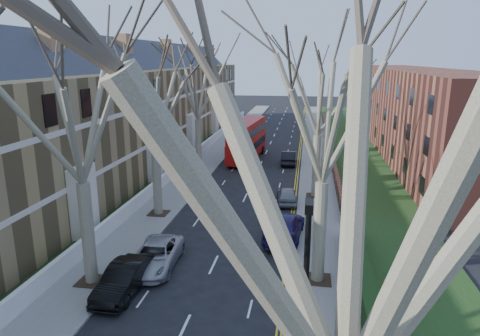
% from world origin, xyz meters
% --- Properties ---
extents(pavement_left, '(3.00, 102.00, 0.12)m').
position_xyz_m(pavement_left, '(-6.00, 39.00, 0.06)').
color(pavement_left, slate).
rests_on(pavement_left, ground).
extents(pavement_right, '(3.00, 102.00, 0.12)m').
position_xyz_m(pavement_right, '(6.00, 39.00, 0.06)').
color(pavement_right, slate).
rests_on(pavement_right, ground).
extents(terrace_left, '(9.70, 78.00, 13.60)m').
position_xyz_m(terrace_left, '(-13.65, 31.00, 5.53)').
color(terrace_left, '#9C834F').
rests_on(terrace_left, ground).
extents(flats_right, '(13.97, 54.00, 10.00)m').
position_xyz_m(flats_right, '(17.46, 43.00, 4.98)').
color(flats_right, brown).
rests_on(flats_right, ground).
extents(front_wall_left, '(0.30, 78.00, 1.00)m').
position_xyz_m(front_wall_left, '(-7.65, 31.00, 0.62)').
color(front_wall_left, white).
rests_on(front_wall_left, ground).
extents(grass_verge_right, '(6.00, 102.00, 0.06)m').
position_xyz_m(grass_verge_right, '(10.50, 39.00, 0.15)').
color(grass_verge_right, '#1B3914').
rests_on(grass_verge_right, ground).
extents(tree_left_mid, '(10.50, 10.50, 14.71)m').
position_xyz_m(tree_left_mid, '(-5.70, 6.00, 9.56)').
color(tree_left_mid, '#6D654E').
rests_on(tree_left_mid, ground).
extents(tree_left_far, '(10.15, 10.15, 14.22)m').
position_xyz_m(tree_left_far, '(-5.70, 16.00, 9.24)').
color(tree_left_far, '#6D654E').
rests_on(tree_left_far, ground).
extents(tree_left_dist, '(10.50, 10.50, 14.71)m').
position_xyz_m(tree_left_dist, '(-5.70, 28.00, 9.56)').
color(tree_left_dist, '#6D654E').
rests_on(tree_left_dist, ground).
extents(tree_right_near, '(10.85, 10.85, 15.20)m').
position_xyz_m(tree_right_near, '(5.70, -6.00, 9.86)').
color(tree_right_near, '#6D654E').
rests_on(tree_right_near, ground).
extents(tree_right_mid, '(10.50, 10.50, 14.71)m').
position_xyz_m(tree_right_mid, '(5.70, 8.00, 9.56)').
color(tree_right_mid, '#6D654E').
rests_on(tree_right_mid, ground).
extents(tree_right_far, '(10.15, 10.15, 14.22)m').
position_xyz_m(tree_right_far, '(5.70, 22.00, 9.24)').
color(tree_right_far, '#6D654E').
rests_on(tree_right_far, ground).
extents(double_decker_bus, '(3.30, 10.37, 4.29)m').
position_xyz_m(double_decker_bus, '(-1.81, 34.73, 2.10)').
color(double_decker_bus, '#A40F0B').
rests_on(double_decker_bus, ground).
extents(car_left_mid, '(1.65, 4.44, 1.45)m').
position_xyz_m(car_left_mid, '(-3.70, 5.42, 0.72)').
color(car_left_mid, black).
rests_on(car_left_mid, ground).
extents(car_left_far, '(2.51, 5.05, 1.38)m').
position_xyz_m(car_left_far, '(-3.08, 8.24, 0.69)').
color(car_left_far, '#A0A0A5').
rests_on(car_left_far, ground).
extents(car_right_near, '(2.69, 5.61, 1.58)m').
position_xyz_m(car_right_near, '(3.68, 13.28, 0.79)').
color(car_right_near, '#1D164F').
rests_on(car_right_near, ground).
extents(car_right_mid, '(1.90, 3.93, 1.29)m').
position_xyz_m(car_right_mid, '(3.48, 20.24, 0.65)').
color(car_right_mid, gray).
rests_on(car_right_mid, ground).
extents(car_right_far, '(1.58, 4.39, 1.44)m').
position_xyz_m(car_right_far, '(3.04, 33.23, 0.72)').
color(car_right_far, black).
rests_on(car_right_far, ground).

